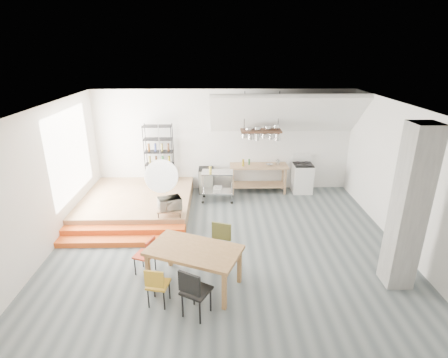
{
  "coord_description": "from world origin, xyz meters",
  "views": [
    {
      "loc": [
        -0.21,
        -7.2,
        4.38
      ],
      "look_at": [
        -0.04,
        0.8,
        1.34
      ],
      "focal_mm": 28.0,
      "sensor_mm": 36.0,
      "label": 1
    }
  ],
  "objects_px": {
    "stove": "(302,177)",
    "mini_fridge": "(206,180)",
    "dining_table": "(194,253)",
    "rolling_cart": "(217,182)"
  },
  "relations": [
    {
      "from": "stove",
      "to": "mini_fridge",
      "type": "height_order",
      "value": "stove"
    },
    {
      "from": "dining_table",
      "to": "mini_fridge",
      "type": "distance_m",
      "value": 4.73
    },
    {
      "from": "stove",
      "to": "rolling_cart",
      "type": "distance_m",
      "value": 2.78
    },
    {
      "from": "mini_fridge",
      "to": "rolling_cart",
      "type": "bearing_deg",
      "value": -63.23
    },
    {
      "from": "dining_table",
      "to": "mini_fridge",
      "type": "xyz_separation_m",
      "value": [
        0.1,
        4.72,
        -0.33
      ]
    },
    {
      "from": "stove",
      "to": "dining_table",
      "type": "height_order",
      "value": "stove"
    },
    {
      "from": "dining_table",
      "to": "mini_fridge",
      "type": "relative_size",
      "value": 2.47
    },
    {
      "from": "dining_table",
      "to": "rolling_cart",
      "type": "xyz_separation_m",
      "value": [
        0.46,
        4.02,
        -0.13
      ]
    },
    {
      "from": "stove",
      "to": "rolling_cart",
      "type": "bearing_deg",
      "value": -166.26
    },
    {
      "from": "mini_fridge",
      "to": "dining_table",
      "type": "bearing_deg",
      "value": -91.22
    }
  ]
}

